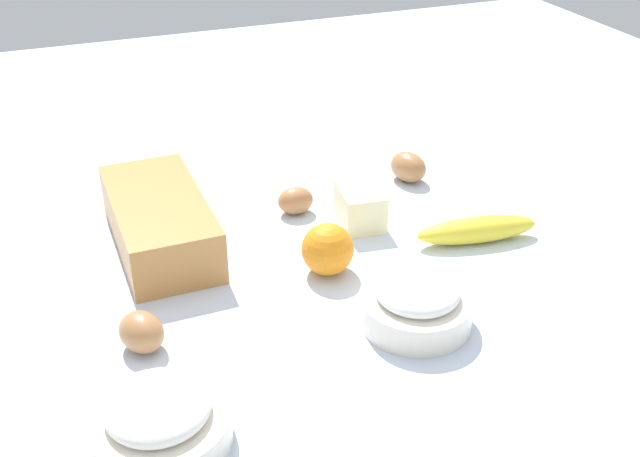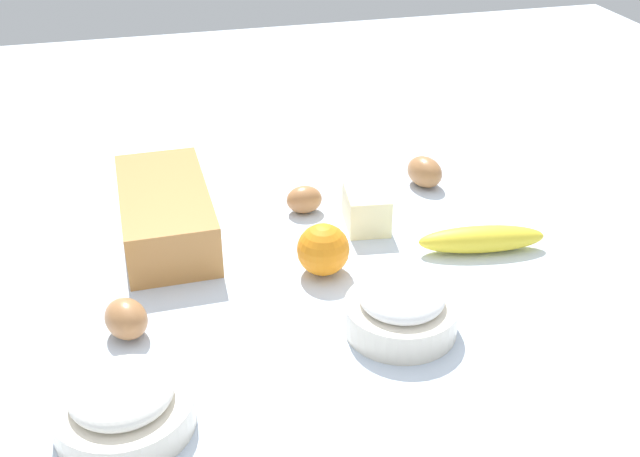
# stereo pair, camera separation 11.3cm
# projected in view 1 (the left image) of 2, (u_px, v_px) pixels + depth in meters

# --- Properties ---
(ground_plane) EXTENTS (2.40, 2.40, 0.02)m
(ground_plane) POSITION_uv_depth(u_px,v_px,m) (320.00, 257.00, 1.15)
(ground_plane) COLOR silver
(loaf_pan) EXTENTS (0.28, 0.13, 0.08)m
(loaf_pan) POSITION_uv_depth(u_px,v_px,m) (160.00, 220.00, 1.15)
(loaf_pan) COLOR #B77A3D
(loaf_pan) RESTS_ON ground_plane
(flour_bowl) EXTENTS (0.15, 0.15, 0.07)m
(flour_bowl) POSITION_uv_depth(u_px,v_px,m) (159.00, 420.00, 0.81)
(flour_bowl) COLOR silver
(flour_bowl) RESTS_ON ground_plane
(sugar_bowl) EXTENTS (0.14, 0.14, 0.07)m
(sugar_bowl) POSITION_uv_depth(u_px,v_px,m) (417.00, 303.00, 0.98)
(sugar_bowl) COLOR silver
(sugar_bowl) RESTS_ON ground_plane
(banana) EXTENTS (0.07, 0.19, 0.04)m
(banana) POSITION_uv_depth(u_px,v_px,m) (477.00, 230.00, 1.17)
(banana) COLOR yellow
(banana) RESTS_ON ground_plane
(orange_fruit) EXTENTS (0.07, 0.07, 0.07)m
(orange_fruit) POSITION_uv_depth(u_px,v_px,m) (328.00, 249.00, 1.08)
(orange_fruit) COLOR orange
(orange_fruit) RESTS_ON ground_plane
(butter_block) EXTENTS (0.10, 0.08, 0.06)m
(butter_block) POSITION_uv_depth(u_px,v_px,m) (360.00, 206.00, 1.21)
(butter_block) COLOR #F4EDB2
(butter_block) RESTS_ON ground_plane
(egg_near_butter) EXTENTS (0.08, 0.07, 0.05)m
(egg_near_butter) POSITION_uv_depth(u_px,v_px,m) (141.00, 332.00, 0.94)
(egg_near_butter) COLOR #A87144
(egg_near_butter) RESTS_ON ground_plane
(egg_beside_bowl) EXTENTS (0.05, 0.06, 0.04)m
(egg_beside_bowl) POSITION_uv_depth(u_px,v_px,m) (295.00, 201.00, 1.24)
(egg_beside_bowl) COLOR #AE7547
(egg_beside_bowl) RESTS_ON ground_plane
(egg_loose) EXTENTS (0.08, 0.07, 0.05)m
(egg_loose) POSITION_uv_depth(u_px,v_px,m) (408.00, 167.00, 1.34)
(egg_loose) COLOR #A67043
(egg_loose) RESTS_ON ground_plane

